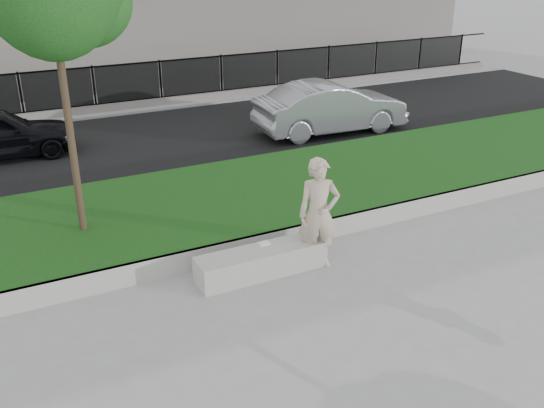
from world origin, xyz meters
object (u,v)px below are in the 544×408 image
stone_bench (261,262)px  man (319,214)px  book (264,243)px  car_silver (331,108)px

stone_bench → man: size_ratio=1.15×
man → book: size_ratio=9.99×
book → man: bearing=-21.1°
car_silver → man: bearing=149.3°
man → car_silver: size_ratio=0.44×
stone_bench → book: bearing=50.6°
book → car_silver: bearing=48.7°
man → book: man is taller
stone_bench → car_silver: size_ratio=0.51×
man → car_silver: (4.41, 6.63, -0.20)m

